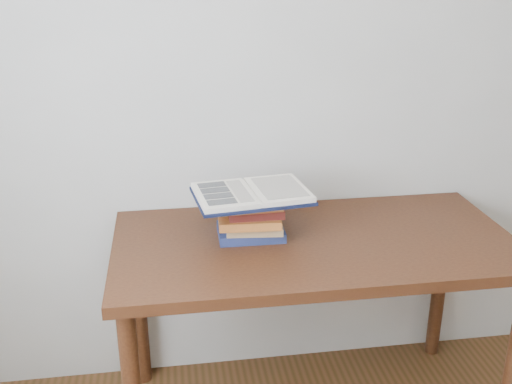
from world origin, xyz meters
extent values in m
cube|color=#AEADA5|center=(0.00, 1.75, 1.30)|extent=(3.50, 0.04, 2.60)
cube|color=#472611|center=(-0.11, 1.38, 0.75)|extent=(1.45, 0.72, 0.04)
cylinder|color=#472611|center=(-0.77, 1.68, 0.37)|extent=(0.06, 0.06, 0.73)
cylinder|color=#472611|center=(0.55, 1.68, 0.37)|extent=(0.06, 0.06, 0.73)
cube|color=navy|center=(-0.34, 1.44, 0.79)|extent=(0.24, 0.17, 0.03)
cube|color=#AF7B5A|center=(-0.33, 1.41, 0.82)|extent=(0.21, 0.15, 0.03)
cube|color=#B26428|center=(-0.35, 1.41, 0.85)|extent=(0.23, 0.17, 0.03)
cube|color=#5C2417|center=(-0.32, 1.43, 0.88)|extent=(0.20, 0.16, 0.03)
cube|color=#B26428|center=(-0.34, 1.42, 0.91)|extent=(0.21, 0.15, 0.03)
cube|color=black|center=(-0.33, 1.44, 0.93)|extent=(0.43, 0.32, 0.01)
cube|color=beige|center=(-0.43, 1.43, 0.95)|extent=(0.22, 0.29, 0.02)
cube|color=beige|center=(-0.23, 1.45, 0.95)|extent=(0.22, 0.29, 0.02)
cylinder|color=beige|center=(-0.33, 1.44, 0.94)|extent=(0.05, 0.26, 0.01)
cube|color=black|center=(-0.47, 1.51, 0.96)|extent=(0.10, 0.06, 0.00)
cube|color=black|center=(-0.46, 1.45, 0.96)|extent=(0.10, 0.06, 0.00)
cube|color=black|center=(-0.46, 1.40, 0.96)|extent=(0.10, 0.06, 0.00)
cube|color=black|center=(-0.45, 1.34, 0.96)|extent=(0.10, 0.06, 0.00)
cube|color=beige|center=(-0.38, 1.43, 0.96)|extent=(0.08, 0.22, 0.00)
cube|color=beige|center=(-0.23, 1.45, 0.96)|extent=(0.18, 0.24, 0.00)
camera|label=1|loc=(-0.61, -0.52, 1.71)|focal=42.00mm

